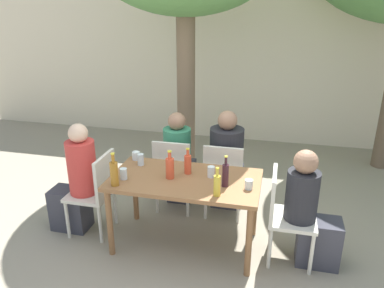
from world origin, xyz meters
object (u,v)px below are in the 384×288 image
object	(u,v)px
soda_bottle_2	(187,164)
oil_cruet_0	(217,185)
wine_bottle_3	(225,175)
person_seated_0	(76,185)
person_seated_1	(310,215)
drinking_glass_0	(249,184)
drinking_glass_4	(211,172)
soda_bottle_4	(170,168)
drinking_glass_3	(141,160)
amber_bottle_1	(114,173)
patio_chair_3	(224,176)
person_seated_2	(179,162)
drinking_glass_1	(136,156)
patio_chair_0	(97,189)
dining_table_front	(185,186)
drinking_glass_2	(124,174)
patio_chair_2	(174,171)
patio_chair_1	(284,211)

from	to	relation	value
soda_bottle_2	oil_cruet_0	bearing A→B (deg)	-46.64
oil_cruet_0	wine_bottle_3	distance (m)	0.21
person_seated_0	person_seated_1	xyz separation A→B (m)	(2.43, -0.00, -0.03)
soda_bottle_2	drinking_glass_0	xyz separation A→B (m)	(0.64, -0.20, -0.06)
wine_bottle_3	drinking_glass_4	size ratio (longest dim) A/B	2.78
soda_bottle_4	drinking_glass_3	distance (m)	0.46
amber_bottle_1	oil_cruet_0	bearing A→B (deg)	1.56
person_seated_0	drinking_glass_0	size ratio (longest dim) A/B	13.56
patio_chair_3	drinking_glass_3	xyz separation A→B (m)	(-0.83, -0.43, 0.30)
drinking_glass_0	patio_chair_3	bearing A→B (deg)	115.39
person_seated_2	drinking_glass_4	size ratio (longest dim) A/B	10.81
drinking_glass_0	drinking_glass_1	world-z (taller)	same
patio_chair_0	wine_bottle_3	distance (m)	1.43
drinking_glass_3	patio_chair_3	bearing A→B (deg)	27.40
person_seated_0	dining_table_front	bearing A→B (deg)	90.00
drinking_glass_2	drinking_glass_3	xyz separation A→B (m)	(0.04, 0.36, 0.01)
person_seated_0	person_seated_1	size ratio (longest dim) A/B	1.07
drinking_glass_0	amber_bottle_1	bearing A→B (deg)	-169.85
drinking_glass_0	drinking_glass_2	world-z (taller)	drinking_glass_2
person_seated_1	oil_cruet_0	world-z (taller)	person_seated_1
oil_cruet_0	patio_chair_0	bearing A→B (deg)	168.43
soda_bottle_4	patio_chair_3	bearing A→B (deg)	56.28
drinking_glass_3	amber_bottle_1	bearing A→B (deg)	-98.07
patio_chair_3	amber_bottle_1	bearing A→B (deg)	45.87
person_seated_2	oil_cruet_0	size ratio (longest dim) A/B	4.37
patio_chair_3	patio_chair_2	bearing A→B (deg)	0.00
patio_chair_0	drinking_glass_1	distance (m)	0.55
person_seated_0	soda_bottle_4	world-z (taller)	person_seated_0
patio_chair_0	soda_bottle_4	xyz separation A→B (m)	(0.83, -0.03, 0.35)
patio_chair_0	soda_bottle_2	distance (m)	1.04
patio_chair_0	drinking_glass_1	bearing A→B (deg)	133.98
patio_chair_3	oil_cruet_0	xyz separation A→B (m)	(0.07, -0.91, 0.34)
dining_table_front	drinking_glass_0	distance (m)	0.65
amber_bottle_1	drinking_glass_3	size ratio (longest dim) A/B	2.63
person_seated_0	wine_bottle_3	size ratio (longest dim) A/B	4.04
patio_chair_0	soda_bottle_2	size ratio (longest dim) A/B	3.41
patio_chair_1	patio_chair_3	xyz separation A→B (m)	(-0.68, 0.63, 0.00)
person_seated_1	drinking_glass_1	xyz separation A→B (m)	(-1.86, 0.32, 0.29)
drinking_glass_1	patio_chair_2	bearing A→B (deg)	41.97
soda_bottle_4	wine_bottle_3	bearing A→B (deg)	-4.66
patio_chair_1	person_seated_1	xyz separation A→B (m)	(0.24, -0.00, -0.01)
person_seated_1	drinking_glass_4	xyz separation A→B (m)	(-0.97, 0.09, 0.30)
person_seated_1	drinking_glass_3	bearing A→B (deg)	83.52
patio_chair_0	soda_bottle_4	size ratio (longest dim) A/B	3.19
patio_chair_1	wine_bottle_3	world-z (taller)	wine_bottle_3
patio_chair_0	soda_bottle_4	distance (m)	0.90
patio_chair_3	drinking_glass_3	size ratio (longest dim) A/B	7.37
person_seated_0	wine_bottle_3	world-z (taller)	person_seated_0
soda_bottle_4	drinking_glass_2	xyz separation A→B (m)	(-0.44, -0.13, -0.06)
person_seated_0	amber_bottle_1	bearing A→B (deg)	63.53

